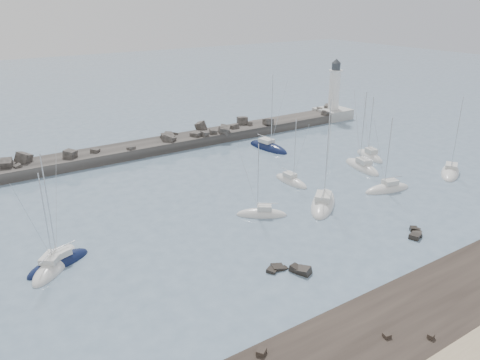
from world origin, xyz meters
The scene contains 16 objects.
ground centered at (0.00, 0.00, 0.00)m, with size 400.00×400.00×0.00m, color slate.
rock_shelf centered at (0.23, -22.01, 0.01)m, with size 140.00×12.00×1.84m.
rock_cluster_near centered at (-3.93, -8.39, 0.07)m, with size 4.20×4.02×1.42m.
rock_cluster_far centered at (14.00, -10.79, 0.12)m, with size 2.89×2.62×1.06m.
breakwater centered at (-7.72, 38.01, 0.32)m, with size 115.00×7.26×5.47m.
lighthouse centered at (47.00, 38.00, 3.09)m, with size 7.00×7.00×14.60m.
sailboat_2 centered at (-24.05, 6.42, 0.15)m, with size 7.71×4.66×11.84m.
sailboat_3 centered at (-24.48, 6.42, 0.13)m, with size 7.51×8.38×13.59m.
sailboat_4 centered at (1.64, 4.17, 0.14)m, with size 6.71×5.63×10.87m.
sailboat_5 centered at (12.46, 11.27, 0.13)m, with size 2.38×7.07×11.21m.
sailboat_6 centered at (10.75, 2.13, 0.15)m, with size 9.74×8.97×16.00m.
sailboat_7 centered at (19.90, 27.30, 0.15)m, with size 4.18×9.98×15.31m.
sailboat_8 centered at (22.50, 0.74, 0.15)m, with size 7.99×3.93×12.29m.
sailboat_9 centered at (26.58, 9.61, 0.16)m, with size 4.42×9.08×13.96m.
sailboat_10 centered at (36.89, -0.14, 0.13)m, with size 9.02×6.85×13.86m.
sailboat_11 centered at (32.08, 12.87, 0.16)m, with size 3.99×7.69×11.97m.
Camera 1 is at (-31.79, -41.19, 27.32)m, focal length 35.00 mm.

